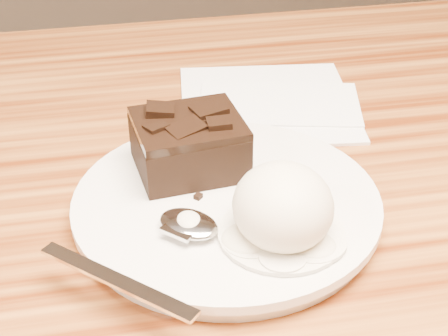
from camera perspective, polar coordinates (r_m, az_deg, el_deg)
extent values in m
cylinder|color=white|center=(0.55, 0.20, -3.21)|extent=(0.23, 0.23, 0.02)
cube|color=black|center=(0.57, -2.77, 1.60)|extent=(0.09, 0.08, 0.04)
ellipsoid|color=#EDE7CD|center=(0.50, 4.68, -3.04)|extent=(0.07, 0.07, 0.06)
cylinder|color=white|center=(0.51, 4.56, -5.20)|extent=(0.09, 0.09, 0.00)
cube|color=white|center=(0.71, 3.41, 5.25)|extent=(0.19, 0.19, 0.01)
cube|color=black|center=(0.54, -2.05, -2.27)|extent=(0.01, 0.01, 0.00)
cube|color=black|center=(0.56, 6.49, -1.45)|extent=(0.01, 0.01, 0.00)
cube|color=black|center=(0.57, 5.91, -0.91)|extent=(0.01, 0.01, 0.00)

